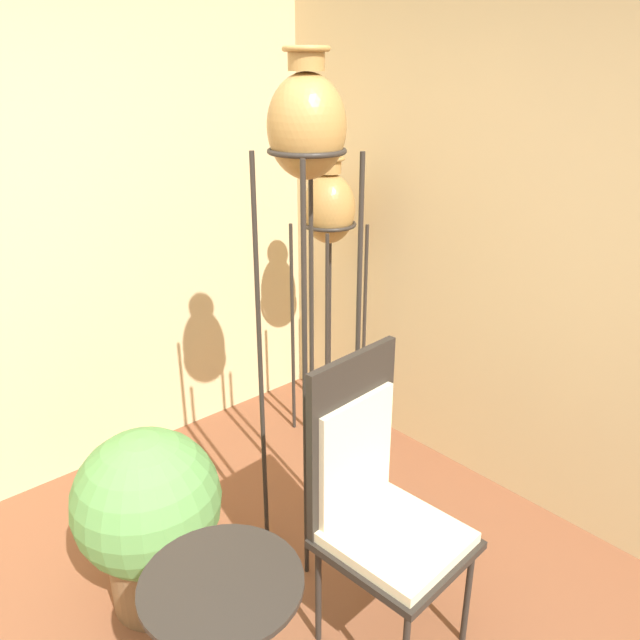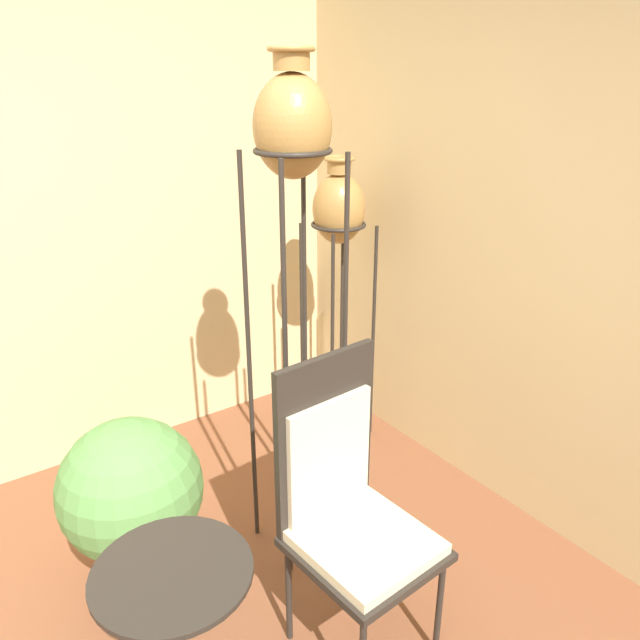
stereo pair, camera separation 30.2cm
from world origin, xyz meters
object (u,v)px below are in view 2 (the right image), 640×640
vase_stand_tall (293,146)px  vase_stand_medium (339,215)px  chair (347,501)px  side_table (177,618)px  potted_plant (133,501)px

vase_stand_tall → vase_stand_medium: (0.72, 0.65, -0.47)m
vase_stand_medium → vase_stand_tall: bearing=-137.8°
chair → side_table: size_ratio=1.68×
chair → side_table: (-0.67, -0.01, -0.12)m
potted_plant → side_table: bearing=-99.1°
side_table → potted_plant: (0.11, 0.70, -0.06)m
vase_stand_tall → vase_stand_medium: size_ratio=1.31×
chair → potted_plant: chair is taller
vase_stand_tall → potted_plant: 1.53m
potted_plant → vase_stand_medium: bearing=19.1°
vase_stand_tall → chair: bearing=-105.0°
side_table → potted_plant: bearing=80.9°
vase_stand_medium → potted_plant: (-1.41, -0.49, -0.89)m
chair → side_table: bearing=177.5°
potted_plant → vase_stand_tall: bearing=-12.9°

